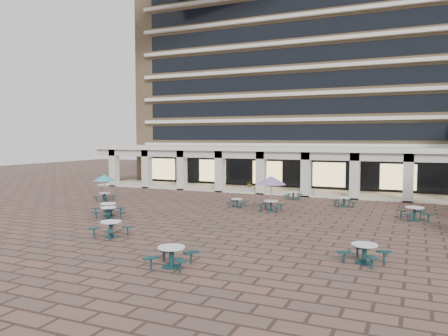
{
  "coord_description": "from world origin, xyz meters",
  "views": [
    {
      "loc": [
        11.1,
        -26.09,
        5.27
      ],
      "look_at": [
        -1.75,
        3.0,
        3.05
      ],
      "focal_mm": 35.0,
      "sensor_mm": 36.0,
      "label": 1
    }
  ],
  "objects": [
    {
      "name": "picnic_table_13",
      "position": [
        1.62,
        10.0,
        0.41
      ],
      "size": [
        1.62,
        1.62,
        0.68
      ],
      "rotation": [
        0.0,
        0.0,
        0.09
      ],
      "color": "#13373A",
      "rests_on": "ground"
    },
    {
      "name": "planter_left",
      "position": [
        -3.42,
        12.9,
        0.49
      ],
      "size": [
        1.5,
        0.68,
        1.24
      ],
      "color": "gray",
      "rests_on": "ground"
    },
    {
      "name": "picnic_table_6",
      "position": [
        1.7,
        3.5,
        2.14
      ],
      "size": [
        2.18,
        2.18,
        2.52
      ],
      "rotation": [
        0.0,
        0.0,
        0.04
      ],
      "color": "#13373A",
      "rests_on": "ground"
    },
    {
      "name": "picnic_table_10",
      "position": [
        6.16,
        7.75,
        0.44
      ],
      "size": [
        2.03,
        2.03,
        0.74
      ],
      "rotation": [
        0.0,
        0.0,
        0.41
      ],
      "color": "#13373A",
      "rests_on": "ground"
    },
    {
      "name": "picnic_table_4",
      "position": [
        -12.61,
        2.93,
        1.85
      ],
      "size": [
        1.89,
        1.89,
        2.18
      ],
      "rotation": [
        0.0,
        0.0,
        0.08
      ],
      "color": "#13373A",
      "rests_on": "ground"
    },
    {
      "name": "picnic_table_7",
      "position": [
        11.1,
        4.02,
        0.51
      ],
      "size": [
        2.29,
        2.29,
        0.85
      ],
      "rotation": [
        0.0,
        0.0,
        0.34
      ],
      "color": "#13373A",
      "rests_on": "ground"
    },
    {
      "name": "planter_right",
      "position": [
        1.99,
        12.9,
        0.45
      ],
      "size": [
        1.5,
        0.6,
        1.19
      ],
      "color": "gray",
      "rests_on": "ground"
    },
    {
      "name": "retail_arcade",
      "position": [
        0.0,
        14.8,
        3.0
      ],
      "size": [
        42.0,
        6.6,
        4.4
      ],
      "color": "white",
      "rests_on": "ground"
    },
    {
      "name": "picnic_table_8",
      "position": [
        -8.0,
        -2.37,
        0.48
      ],
      "size": [
        2.14,
        2.14,
        0.81
      ],
      "rotation": [
        0.0,
        0.0,
        -0.29
      ],
      "color": "#13373A",
      "rests_on": "ground"
    },
    {
      "name": "apartment_building",
      "position": [
        0.0,
        25.47,
        12.6
      ],
      "size": [
        40.0,
        15.5,
        25.2
      ],
      "color": "#9A7B57",
      "rests_on": "ground"
    },
    {
      "name": "picnic_table_1",
      "position": [
        -7.09,
        -3.49,
        0.46
      ],
      "size": [
        2.06,
        2.06,
        0.77
      ],
      "rotation": [
        0.0,
        0.0,
        -0.33
      ],
      "color": "#13373A",
      "rests_on": "ground"
    },
    {
      "name": "picnic_table_3",
      "position": [
        9.22,
        -7.22,
        0.49
      ],
      "size": [
        2.18,
        2.18,
        0.82
      ],
      "rotation": [
        0.0,
        0.0,
        -0.33
      ],
      "color": "#13373A",
      "rests_on": "ground"
    },
    {
      "name": "picnic_table_5",
      "position": [
        -3.64,
        -7.59,
        0.5
      ],
      "size": [
        2.1,
        2.1,
        0.84
      ],
      "rotation": [
        0.0,
        0.0,
        -0.17
      ],
      "color": "#13373A",
      "rests_on": "ground"
    },
    {
      "name": "picnic_table_2",
      "position": [
        2.1,
        -11.0,
        0.51
      ],
      "size": [
        2.07,
        2.07,
        0.85
      ],
      "rotation": [
        0.0,
        0.0,
        0.13
      ],
      "color": "#13373A",
      "rests_on": "ground"
    },
    {
      "name": "picnic_table_9",
      "position": [
        -1.26,
        4.32,
        0.39
      ],
      "size": [
        1.51,
        1.51,
        0.65
      ],
      "rotation": [
        0.0,
        0.0,
        0.05
      ],
      "color": "#13373A",
      "rests_on": "ground"
    },
    {
      "name": "ground",
      "position": [
        0.0,
        0.0,
        0.0
      ],
      "size": [
        120.0,
        120.0,
        0.0
      ],
      "primitive_type": "plane",
      "color": "brown",
      "rests_on": "ground"
    }
  ]
}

